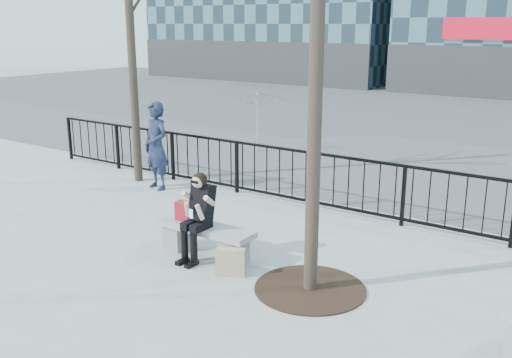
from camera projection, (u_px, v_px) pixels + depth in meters
The scene contains 10 objects.
ground at pixel (205, 255), 8.76m from camera, with size 120.00×120.00×0.00m, color gray.
street_surface at pixel (468, 121), 20.67m from camera, with size 60.00×23.00×0.01m, color #474747.
railing at pixel (303, 178), 11.00m from camera, with size 14.00×0.06×1.10m.
tree_grate at pixel (310, 289), 7.64m from camera, with size 1.50×1.50×0.02m, color black.
bench_main at pixel (205, 237), 8.68m from camera, with size 1.65×0.46×0.49m.
seated_woman at pixel (197, 217), 8.45m from camera, with size 0.50×0.64×1.34m.
handbag at pixel (187, 211), 8.80m from camera, with size 0.36×0.17×0.30m, color maroon.
shopping_bag at pixel (231, 262), 8.03m from camera, with size 0.42×0.15×0.39m, color #C5AF8B.
standing_man at pixel (156, 146), 12.05m from camera, with size 0.68×0.45×1.87m, color black.
vendor_umbrella at pixel (256, 122), 15.55m from camera, with size 1.85×1.89×1.70m, color gold.
Camera 1 is at (5.26, -6.26, 3.45)m, focal length 40.00 mm.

